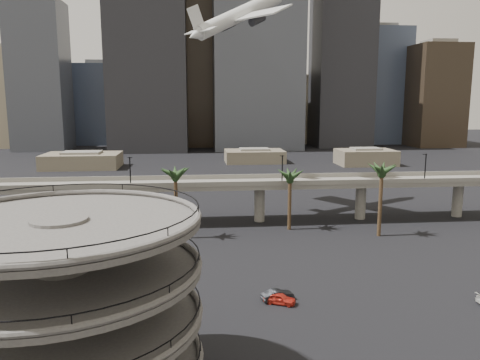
{
  "coord_description": "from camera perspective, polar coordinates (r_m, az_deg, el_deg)",
  "views": [
    {
      "loc": [
        -2.34,
        -40.49,
        25.32
      ],
      "look_at": [
        4.26,
        28.0,
        13.56
      ],
      "focal_mm": 35.0,
      "sensor_mm": 36.0,
      "label": 1
    }
  ],
  "objects": [
    {
      "name": "parking_ramp",
      "position": [
        41.05,
        -20.67,
        -13.12
      ],
      "size": [
        22.2,
        22.2,
        17.35
      ],
      "color": "#504D4B",
      "rests_on": "ground"
    },
    {
      "name": "overpass",
      "position": [
        97.2,
        -4.03,
        -0.99
      ],
      "size": [
        130.0,
        9.3,
        14.7
      ],
      "color": "slate",
      "rests_on": "ground"
    },
    {
      "name": "palm_trees",
      "position": [
        87.8,
        5.3,
        0.55
      ],
      "size": [
        42.4,
        10.4,
        14.0
      ],
      "color": "#4B3520",
      "rests_on": "ground"
    },
    {
      "name": "low_buildings",
      "position": [
        184.4,
        -2.6,
        2.69
      ],
      "size": [
        135.0,
        27.5,
        6.8
      ],
      "color": "#675C4C",
      "rests_on": "ground"
    },
    {
      "name": "skyline",
      "position": [
        258.75,
        -1.68,
        13.51
      ],
      "size": [
        269.0,
        86.0,
        116.45
      ],
      "color": "#807458",
      "rests_on": "ground"
    },
    {
      "name": "airborne_jet",
      "position": [
        109.56,
        0.05,
        19.5
      ],
      "size": [
        25.56,
        24.89,
        15.41
      ],
      "rotation": [
        0.0,
        -0.42,
        0.63
      ],
      "color": "silver",
      "rests_on": "ground"
    },
    {
      "name": "car_a",
      "position": [
        60.9,
        4.85,
        -14.19
      ],
      "size": [
        4.38,
        3.15,
        1.38
      ],
      "primitive_type": "imported",
      "rotation": [
        0.0,
        0.0,
        1.15
      ],
      "color": "red",
      "rests_on": "ground"
    },
    {
      "name": "car_b",
      "position": [
        61.82,
        4.6,
        -13.8
      ],
      "size": [
        4.5,
        2.64,
        1.4
      ],
      "primitive_type": "imported",
      "rotation": [
        0.0,
        0.0,
        1.86
      ],
      "color": "black",
      "rests_on": "ground"
    }
  ]
}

